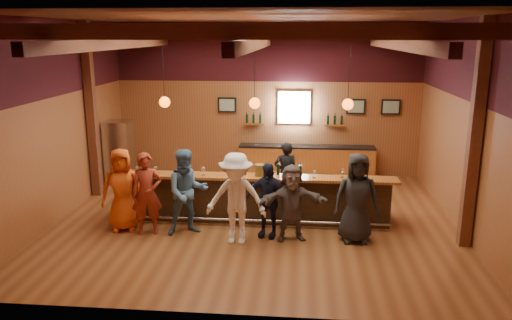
% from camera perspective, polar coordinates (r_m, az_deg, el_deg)
% --- Properties ---
extents(room, '(9.04, 9.00, 4.52)m').
position_cam_1_polar(room, '(10.89, -0.12, 9.22)').
color(room, brown).
rests_on(room, ground).
extents(bar_counter, '(6.30, 1.07, 1.11)m').
position_cam_1_polar(bar_counter, '(11.54, 0.02, -4.18)').
color(bar_counter, black).
rests_on(bar_counter, ground).
extents(back_bar_cabinet, '(4.00, 0.52, 0.95)m').
position_cam_1_polar(back_bar_cabinet, '(14.93, 5.78, -0.13)').
color(back_bar_cabinet, '#934B1A').
rests_on(back_bar_cabinet, ground).
extents(window, '(0.95, 0.09, 0.95)m').
position_cam_1_polar(window, '(14.85, 4.38, 6.01)').
color(window, silver).
rests_on(window, room).
extents(framed_pictures, '(5.35, 0.05, 0.45)m').
position_cam_1_polar(framed_pictures, '(14.85, 7.74, 6.12)').
color(framed_pictures, black).
rests_on(framed_pictures, room).
extents(wine_shelves, '(3.00, 0.18, 0.30)m').
position_cam_1_polar(wine_shelves, '(14.85, 4.34, 4.34)').
color(wine_shelves, '#934B1A').
rests_on(wine_shelves, room).
extents(pendant_lights, '(4.24, 0.24, 1.37)m').
position_cam_1_polar(pendant_lights, '(10.89, -0.14, 6.55)').
color(pendant_lights, black).
rests_on(pendant_lights, room).
extents(stainless_fridge, '(0.70, 0.70, 1.80)m').
position_cam_1_polar(stainless_fridge, '(14.66, -15.33, 0.86)').
color(stainless_fridge, silver).
rests_on(stainless_fridge, ground).
extents(customer_orange, '(0.99, 0.76, 1.81)m').
position_cam_1_polar(customer_orange, '(11.14, -15.05, -3.29)').
color(customer_orange, '#DF5315').
rests_on(customer_orange, ground).
extents(customer_redvest, '(0.74, 0.59, 1.77)m').
position_cam_1_polar(customer_redvest, '(10.79, -12.36, -3.80)').
color(customer_redvest, maroon).
rests_on(customer_redvest, ground).
extents(customer_denim, '(1.10, 0.99, 1.85)m').
position_cam_1_polar(customer_denim, '(10.64, -7.87, -3.64)').
color(customer_denim, teal).
rests_on(customer_denim, ground).
extents(customer_white, '(1.26, 0.77, 1.89)m').
position_cam_1_polar(customer_white, '(10.06, -2.28, -4.44)').
color(customer_white, white).
rests_on(customer_white, ground).
extents(customer_navy, '(1.01, 0.62, 1.61)m').
position_cam_1_polar(customer_navy, '(10.42, 1.32, -4.58)').
color(customer_navy, black).
rests_on(customer_navy, ground).
extents(customer_brown, '(1.55, 0.75, 1.60)m').
position_cam_1_polar(customer_brown, '(10.28, 4.10, -4.89)').
color(customer_brown, '#61544E').
rests_on(customer_brown, ground).
extents(customer_dark, '(0.94, 0.64, 1.86)m').
position_cam_1_polar(customer_dark, '(10.35, 11.43, -4.27)').
color(customer_dark, black).
rests_on(customer_dark, ground).
extents(bartender, '(0.62, 0.44, 1.61)m').
position_cam_1_polar(bartender, '(12.35, 3.43, -1.59)').
color(bartender, black).
rests_on(bartender, ground).
extents(ice_bucket, '(0.23, 0.23, 0.25)m').
position_cam_1_polar(ice_bucket, '(11.03, 0.44, -1.16)').
color(ice_bucket, brown).
rests_on(ice_bucket, bar_counter).
extents(bottle_a, '(0.07, 0.07, 0.33)m').
position_cam_1_polar(bottle_a, '(11.12, 2.55, -1.04)').
color(bottle_a, black).
rests_on(bottle_a, bar_counter).
extents(bottle_b, '(0.07, 0.07, 0.34)m').
position_cam_1_polar(bottle_b, '(11.02, 5.06, -1.21)').
color(bottle_b, black).
rests_on(bottle_b, bar_counter).
extents(glass_a, '(0.07, 0.07, 0.16)m').
position_cam_1_polar(glass_a, '(11.57, -13.47, -0.89)').
color(glass_a, silver).
rests_on(glass_a, bar_counter).
extents(glass_b, '(0.08, 0.08, 0.18)m').
position_cam_1_polar(glass_b, '(11.38, -11.39, -0.95)').
color(glass_b, silver).
rests_on(glass_b, bar_counter).
extents(glass_c, '(0.08, 0.08, 0.19)m').
position_cam_1_polar(glass_c, '(11.33, -7.53, -0.84)').
color(glass_c, silver).
rests_on(glass_c, bar_counter).
extents(glass_d, '(0.09, 0.09, 0.20)m').
position_cam_1_polar(glass_d, '(11.12, -6.06, -1.05)').
color(glass_d, silver).
rests_on(glass_d, bar_counter).
extents(glass_e, '(0.09, 0.09, 0.20)m').
position_cam_1_polar(glass_e, '(10.98, -1.60, -1.15)').
color(glass_e, silver).
rests_on(glass_e, bar_counter).
extents(glass_f, '(0.09, 0.09, 0.20)m').
position_cam_1_polar(glass_f, '(10.95, 4.38, -1.24)').
color(glass_f, silver).
rests_on(glass_f, bar_counter).
extents(glass_g, '(0.07, 0.07, 0.17)m').
position_cam_1_polar(glass_g, '(10.95, 6.69, -1.41)').
color(glass_g, silver).
rests_on(glass_g, bar_counter).
extents(glass_h, '(0.09, 0.09, 0.20)m').
position_cam_1_polar(glass_h, '(11.05, 9.81, -1.26)').
color(glass_h, silver).
rests_on(glass_h, bar_counter).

